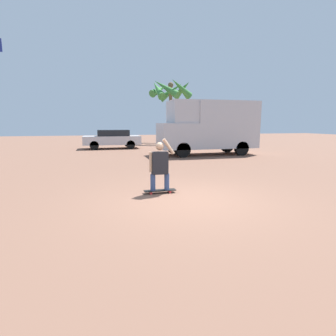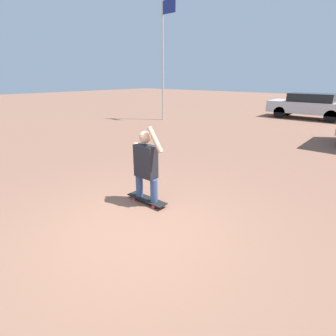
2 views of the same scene
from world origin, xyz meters
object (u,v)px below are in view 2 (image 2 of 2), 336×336
skateboard (147,199)px  person_skateboarder (146,163)px  flagpole (164,52)px  parked_car_silver (309,105)px

skateboard → person_skateboarder: bearing=-180.0°
skateboard → flagpole: (-6.79, 8.22, 3.55)m
skateboard → flagpole: size_ratio=0.14×
person_skateboarder → parked_car_silver: (-0.57, 14.17, -0.05)m
skateboard → parked_car_silver: bearing=92.3°
person_skateboarder → flagpole: bearing=129.5°
skateboard → flagpole: bearing=129.5°
skateboard → person_skateboarder: size_ratio=0.62×
person_skateboarder → flagpole: size_ratio=0.23×
parked_car_silver → skateboard: bearing=-87.7°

